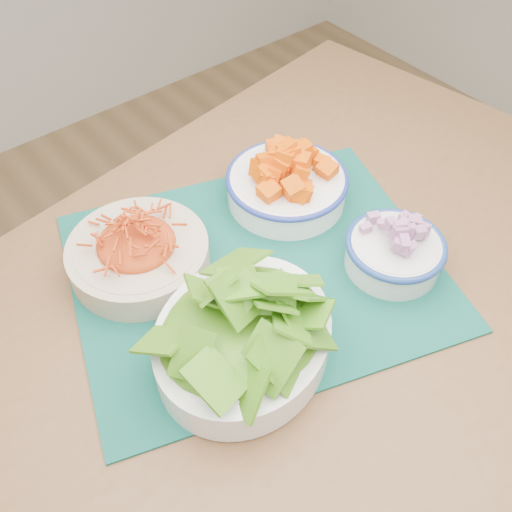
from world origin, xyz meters
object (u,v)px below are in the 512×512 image
at_px(placemat, 256,270).
at_px(carrot_bowl, 138,249).
at_px(squash_bowl, 287,178).
at_px(onion_bowl, 395,249).
at_px(table, 294,327).
at_px(lettuce_bowl, 243,328).

relative_size(placemat, carrot_bowl, 2.51).
xyz_separation_m(squash_bowl, onion_bowl, (0.03, -0.21, -0.01)).
distance_m(placemat, carrot_bowl, 0.18).
bearing_deg(squash_bowl, placemat, -146.93).
relative_size(carrot_bowl, onion_bowl, 1.43).
relative_size(placemat, squash_bowl, 2.15).
xyz_separation_m(carrot_bowl, onion_bowl, (0.30, -0.23, -0.00)).
xyz_separation_m(carrot_bowl, squash_bowl, (0.27, -0.02, 0.01)).
relative_size(table, carrot_bowl, 6.45).
bearing_deg(squash_bowl, onion_bowl, -82.68).
bearing_deg(carrot_bowl, table, -49.30).
relative_size(carrot_bowl, squash_bowl, 0.86).
height_order(table, carrot_bowl, carrot_bowl).
bearing_deg(table, lettuce_bowl, -173.02).
relative_size(placemat, lettuce_bowl, 1.66).
bearing_deg(table, squash_bowl, 44.74).
height_order(squash_bowl, onion_bowl, squash_bowl).
distance_m(placemat, lettuce_bowl, 0.16).
height_order(table, onion_bowl, onion_bowl).
bearing_deg(placemat, lettuce_bowl, -116.89).
height_order(placemat, onion_bowl, onion_bowl).
xyz_separation_m(table, placemat, (-0.02, 0.07, 0.10)).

